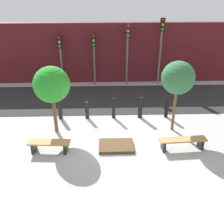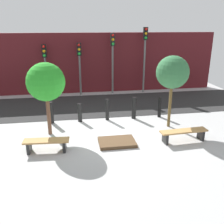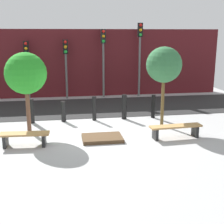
% 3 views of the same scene
% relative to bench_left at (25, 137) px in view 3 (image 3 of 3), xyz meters
% --- Properties ---
extents(ground_plane, '(18.00, 18.00, 0.00)m').
position_rel_bench_left_xyz_m(ground_plane, '(2.58, 0.99, -0.32)').
color(ground_plane, '#A9A9A9').
extents(road_strip, '(18.00, 4.27, 0.01)m').
position_rel_bench_left_xyz_m(road_strip, '(2.58, 5.17, -0.31)').
color(road_strip, '#262626').
rests_on(road_strip, ground).
extents(building_facade, '(16.20, 0.50, 3.84)m').
position_rel_bench_left_xyz_m(building_facade, '(2.58, 8.35, 1.60)').
color(building_facade, '#511419').
rests_on(building_facade, ground).
extents(bench_left, '(1.63, 0.54, 0.45)m').
position_rel_bench_left_xyz_m(bench_left, '(0.00, 0.00, 0.00)').
color(bench_left, black).
rests_on(bench_left, ground).
extents(bench_right, '(1.89, 0.52, 0.46)m').
position_rel_bench_left_xyz_m(bench_right, '(5.17, 0.00, 0.02)').
color(bench_right, black).
rests_on(bench_right, ground).
extents(planter_bed, '(1.38, 0.97, 0.13)m').
position_rel_bench_left_xyz_m(planter_bed, '(2.58, 0.20, -0.26)').
color(planter_bed, '#503924').
rests_on(planter_bed, ground).
extents(tree_behind_left_bench, '(1.51, 1.51, 2.96)m').
position_rel_bench_left_xyz_m(tree_behind_left_bench, '(0.00, 1.54, 1.87)').
color(tree_behind_left_bench, brown).
rests_on(tree_behind_left_bench, ground).
extents(tree_behind_right_bench, '(1.38, 1.38, 3.12)m').
position_rel_bench_left_xyz_m(tree_behind_right_bench, '(5.17, 1.54, 2.10)').
color(tree_behind_right_bench, brown).
rests_on(tree_behind_right_bench, ground).
extents(bollard_far_left, '(0.20, 0.20, 1.01)m').
position_rel_bench_left_xyz_m(bollard_far_left, '(-0.00, 2.78, 0.18)').
color(bollard_far_left, black).
rests_on(bollard_far_left, ground).
extents(bollard_left, '(0.20, 0.20, 0.87)m').
position_rel_bench_left_xyz_m(bollard_left, '(1.29, 2.78, 0.11)').
color(bollard_left, black).
rests_on(bollard_left, ground).
extents(bollard_center, '(0.17, 0.17, 1.03)m').
position_rel_bench_left_xyz_m(bollard_center, '(2.58, 2.78, 0.20)').
color(bollard_center, black).
rests_on(bollard_center, ground).
extents(bollard_right, '(0.21, 0.21, 1.07)m').
position_rel_bench_left_xyz_m(bollard_right, '(3.88, 2.78, 0.21)').
color(bollard_right, black).
rests_on(bollard_right, ground).
extents(bollard_far_right, '(0.17, 0.17, 1.02)m').
position_rel_bench_left_xyz_m(bollard_far_right, '(5.17, 2.78, 0.19)').
color(bollard_far_right, black).
rests_on(bollard_far_right, ground).
extents(traffic_light_west, '(0.28, 0.27, 3.21)m').
position_rel_bench_left_xyz_m(traffic_light_west, '(-0.56, 7.59, 1.91)').
color(traffic_light_west, '#5A5A5A').
rests_on(traffic_light_west, ground).
extents(traffic_light_mid_west, '(0.28, 0.27, 3.28)m').
position_rel_bench_left_xyz_m(traffic_light_mid_west, '(1.54, 7.59, 1.96)').
color(traffic_light_mid_west, '#565656').
rests_on(traffic_light_mid_west, ground).
extents(traffic_light_mid_east, '(0.28, 0.27, 3.83)m').
position_rel_bench_left_xyz_m(traffic_light_mid_east, '(3.63, 7.59, 2.32)').
color(traffic_light_mid_east, '#5E5E5E').
rests_on(traffic_light_mid_east, ground).
extents(traffic_light_east, '(0.28, 0.27, 4.18)m').
position_rel_bench_left_xyz_m(traffic_light_east, '(5.73, 7.59, 2.54)').
color(traffic_light_east, slate).
rests_on(traffic_light_east, ground).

